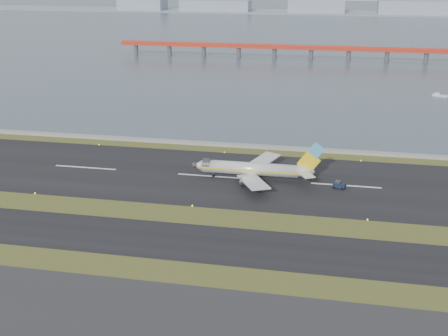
# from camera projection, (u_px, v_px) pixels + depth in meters

# --- Properties ---
(ground) EXTENTS (1000.00, 1000.00, 0.00)m
(ground) POSITION_uv_depth(u_px,v_px,m) (185.00, 219.00, 140.95)
(ground) COLOR #374A1A
(ground) RESTS_ON ground
(taxiway_strip) EXTENTS (1000.00, 18.00, 0.10)m
(taxiway_strip) POSITION_uv_depth(u_px,v_px,m) (172.00, 240.00, 129.87)
(taxiway_strip) COLOR black
(taxiway_strip) RESTS_ON ground
(runway_strip) EXTENTS (1000.00, 45.00, 0.10)m
(runway_strip) POSITION_uv_depth(u_px,v_px,m) (210.00, 176.00, 168.58)
(runway_strip) COLOR black
(runway_strip) RESTS_ON ground
(seawall) EXTENTS (1000.00, 2.50, 1.00)m
(seawall) POSITION_uv_depth(u_px,v_px,m) (228.00, 145.00, 196.07)
(seawall) COLOR gray
(seawall) RESTS_ON ground
(bay_water) EXTENTS (1400.00, 800.00, 1.30)m
(bay_water) POSITION_uv_depth(u_px,v_px,m) (300.00, 26.00, 564.83)
(bay_water) COLOR #465364
(bay_water) RESTS_ON ground
(red_pier) EXTENTS (260.00, 5.00, 10.20)m
(red_pier) POSITION_uv_depth(u_px,v_px,m) (311.00, 49.00, 365.27)
(red_pier) COLOR #BA321F
(red_pier) RESTS_ON ground
(far_shoreline) EXTENTS (1400.00, 80.00, 60.50)m
(far_shoreline) POSITION_uv_depth(u_px,v_px,m) (319.00, 8.00, 707.77)
(far_shoreline) COLOR #919DAC
(far_shoreline) RESTS_ON ground
(airliner) EXTENTS (38.52, 32.89, 12.80)m
(airliner) POSITION_uv_depth(u_px,v_px,m) (255.00, 169.00, 164.62)
(airliner) COLOR silver
(airliner) RESTS_ON ground
(pushback_tug) EXTENTS (3.86, 2.84, 2.22)m
(pushback_tug) POSITION_uv_depth(u_px,v_px,m) (339.00, 185.00, 159.32)
(pushback_tug) COLOR #131E35
(pushback_tug) RESTS_ON ground
(workboat_far) EXTENTS (7.37, 4.71, 1.71)m
(workboat_far) POSITION_uv_depth(u_px,v_px,m) (440.00, 95.00, 268.53)
(workboat_far) COLOR silver
(workboat_far) RESTS_ON ground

